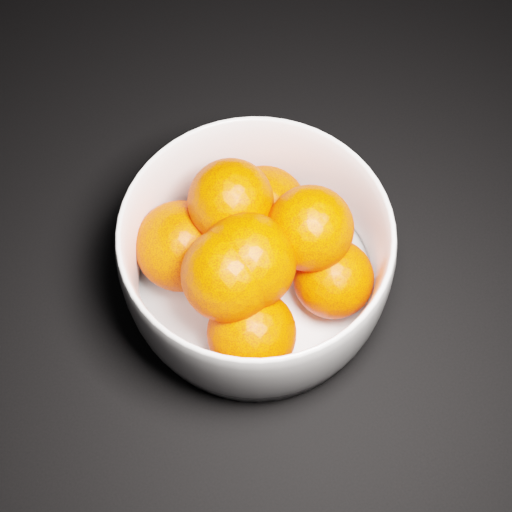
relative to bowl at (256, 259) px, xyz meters
name	(u,v)px	position (x,y,z in m)	size (l,w,h in m)	color
bowl	(256,259)	(0.00, 0.00, 0.00)	(0.24, 0.24, 0.12)	white
orange_pile	(251,253)	(0.00, 0.00, 0.02)	(0.19, 0.19, 0.13)	#FF3800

